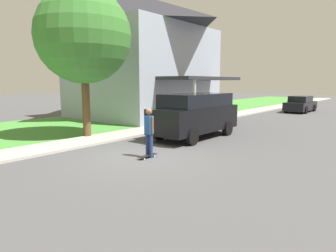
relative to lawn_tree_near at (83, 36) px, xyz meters
The scene contains 9 objects.
ground_plane 6.53m from the lawn_tree_near, 11.05° to the right, with size 120.00×120.00×0.00m, color #49494C.
lawn 7.81m from the lawn_tree_near, 124.82° to the left, with size 10.00×80.00×0.08m.
sidewalk 6.99m from the lawn_tree_near, 80.84° to the left, with size 1.80×80.00×0.10m.
house 9.01m from the lawn_tree_near, 116.78° to the left, with size 10.98×9.73×8.80m.
lawn_tree_near is the anchor object (origin of this frame).
suv_parked 6.29m from the lawn_tree_near, 40.49° to the left, with size 2.07×5.00×2.10m.
car_down_street 20.54m from the lawn_tree_near, 78.09° to the left, with size 1.85×4.52×1.44m.
skateboarder 6.20m from the lawn_tree_near, 10.20° to the right, with size 0.41×0.23×1.74m.
skateboard 6.80m from the lawn_tree_near, 11.38° to the right, with size 0.21×0.83×0.10m.
Camera 1 is at (7.49, -7.58, 2.64)m, focal length 32.00 mm.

